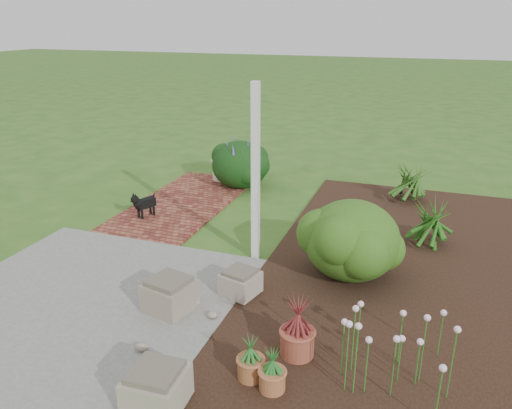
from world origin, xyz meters
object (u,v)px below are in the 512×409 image
(stone_trough_near, at_px, (157,390))
(cream_ceramic_urn, at_px, (220,170))
(black_dog, at_px, (143,203))
(evergreen_shrub, at_px, (352,238))

(stone_trough_near, distance_m, cream_ceramic_urn, 6.55)
(cream_ceramic_urn, bearing_deg, black_dog, -99.42)
(cream_ceramic_urn, bearing_deg, stone_trough_near, -71.46)
(black_dog, distance_m, evergreen_shrub, 3.77)
(cream_ceramic_urn, height_order, evergreen_shrub, evergreen_shrub)
(stone_trough_near, xyz_separation_m, black_dog, (-2.47, 3.83, 0.09))
(evergreen_shrub, bearing_deg, stone_trough_near, -111.79)
(black_dog, relative_size, cream_ceramic_urn, 1.11)
(stone_trough_near, height_order, cream_ceramic_urn, cream_ceramic_urn)
(stone_trough_near, bearing_deg, black_dog, 122.85)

